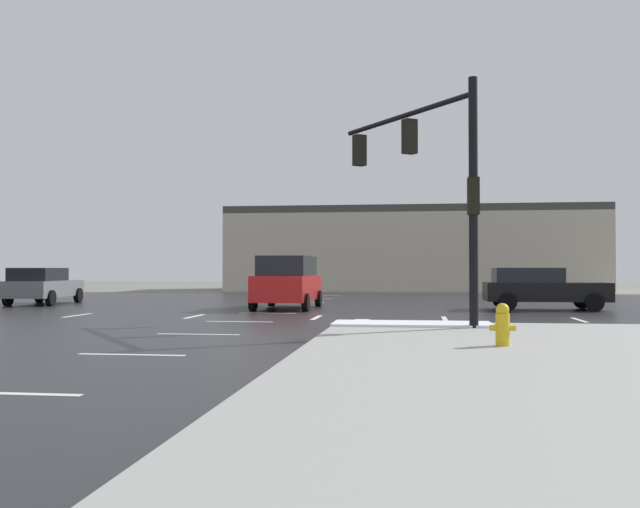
{
  "coord_description": "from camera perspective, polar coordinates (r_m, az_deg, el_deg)",
  "views": [
    {
      "loc": [
        5.05,
        -22.28,
        1.58
      ],
      "look_at": [
        1.15,
        7.32,
        2.18
      ],
      "focal_mm": 39.93,
      "sensor_mm": 36.0,
      "label": 1
    }
  ],
  "objects": [
    {
      "name": "ground_plane",
      "position": [
        22.9,
        -5.28,
        -5.11
      ],
      "size": [
        120.0,
        120.0,
        0.0
      ],
      "primitive_type": "plane",
      "color": "slate"
    },
    {
      "name": "road_asphalt",
      "position": [
        22.9,
        -5.28,
        -5.08
      ],
      "size": [
        44.0,
        44.0,
        0.02
      ],
      "primitive_type": "cube",
      "color": "#232326",
      "rests_on": "ground_plane"
    },
    {
      "name": "snow_strip_curbside",
      "position": [
        18.34,
        7.36,
        -5.56
      ],
      "size": [
        4.0,
        1.6,
        0.06
      ],
      "primitive_type": "cube",
      "color": "white",
      "rests_on": "sidewalk_corner"
    },
    {
      "name": "lane_markings",
      "position": [
        21.31,
        -2.92,
        -5.35
      ],
      "size": [
        36.15,
        36.15,
        0.01
      ],
      "color": "silver",
      "rests_on": "road_asphalt"
    },
    {
      "name": "traffic_signal_mast",
      "position": [
        19.09,
        8.96,
        6.87
      ],
      "size": [
        3.63,
        4.95,
        6.11
      ],
      "rotation": [
        0.0,
        0.0,
        2.2
      ],
      "color": "black",
      "rests_on": "sidewalk_corner"
    },
    {
      "name": "fire_hydrant",
      "position": [
        13.72,
        14.42,
        -5.49
      ],
      "size": [
        0.48,
        0.26,
        0.79
      ],
      "color": "gold",
      "rests_on": "sidewalk_corner"
    },
    {
      "name": "strip_building_background",
      "position": [
        52.02,
        7.4,
        0.36
      ],
      "size": [
        26.13,
        8.0,
        5.9
      ],
      "color": "#BCB29E",
      "rests_on": "ground_plane"
    },
    {
      "name": "sedan_grey",
      "position": [
        33.01,
        -21.31,
        -2.34
      ],
      "size": [
        2.38,
        4.66,
        1.58
      ],
      "rotation": [
        0.0,
        0.0,
        1.67
      ],
      "color": "slate",
      "rests_on": "road_asphalt"
    },
    {
      "name": "suv_red",
      "position": [
        27.51,
        -2.62,
        -2.18
      ],
      "size": [
        2.21,
        4.85,
        2.03
      ],
      "rotation": [
        0.0,
        0.0,
        1.56
      ],
      "color": "#B21919",
      "rests_on": "road_asphalt"
    },
    {
      "name": "sedan_black",
      "position": [
        28.04,
        17.29,
        -2.59
      ],
      "size": [
        4.56,
        2.06,
        1.58
      ],
      "rotation": [
        0.0,
        0.0,
        0.01
      ],
      "color": "black",
      "rests_on": "road_asphalt"
    }
  ]
}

